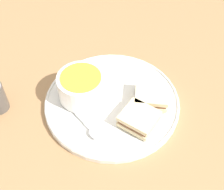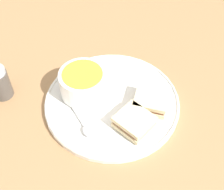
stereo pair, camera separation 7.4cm
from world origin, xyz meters
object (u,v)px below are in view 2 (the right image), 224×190
Objects in this scene: soup_bowl at (83,83)px; spoon at (86,128)px; salt_shaker at (0,83)px; sandwich_half_near at (134,122)px; sandwich_half_far at (151,101)px.

soup_bowl reaches higher than spoon.
salt_shaker reaches higher than spoon.
sandwich_half_near is 1.21× the size of salt_shaker.
sandwich_half_near is 1.09× the size of sandwich_half_far.
soup_bowl is 1.31× the size of salt_shaker.
salt_shaker is at bearing 77.75° from sandwich_half_far.
sandwich_half_far is 0.37m from salt_shaker.
salt_shaker is (0.08, 0.36, 0.01)m from sandwich_half_far.
sandwich_half_far is 1.11× the size of salt_shaker.
sandwich_half_near and sandwich_half_far have the same top height.
soup_bowl is 0.17m from sandwich_half_far.
spoon is at bearing -123.23° from salt_shaker.
sandwich_half_near is 0.34m from salt_shaker.
sandwich_half_far is at bearing 85.10° from spoon.
salt_shaker is at bearing 66.59° from sandwich_half_near.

